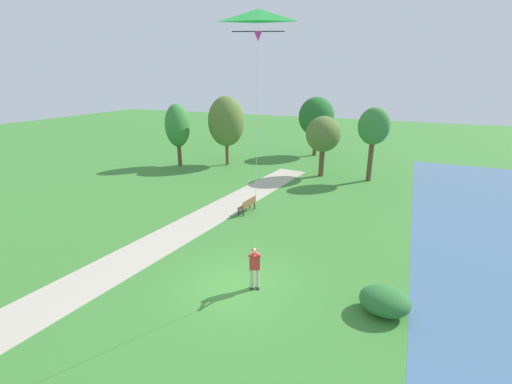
% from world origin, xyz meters
% --- Properties ---
extents(ground_plane, '(120.00, 120.00, 0.00)m').
position_xyz_m(ground_plane, '(0.00, 0.00, 0.00)').
color(ground_plane, '#3D7F33').
extents(walkway_path, '(5.81, 32.07, 0.02)m').
position_xyz_m(walkway_path, '(-5.19, 2.00, 0.01)').
color(walkway_path, '#B7AD99').
rests_on(walkway_path, ground).
extents(person_kite_flyer, '(0.51, 0.63, 1.83)m').
position_xyz_m(person_kite_flyer, '(0.72, 0.10, 1.05)').
color(person_kite_flyer, '#232328').
rests_on(person_kite_flyer, ground).
extents(flying_kite, '(1.67, 2.41, 7.55)m').
position_xyz_m(flying_kite, '(1.82, -2.11, 8.97)').
color(flying_kite, green).
extents(park_bench_near_walkway, '(0.60, 1.54, 0.88)m').
position_xyz_m(park_bench_near_walkway, '(-2.94, 7.29, 0.51)').
color(park_bench_near_walkway, brown).
rests_on(park_bench_near_walkway, ground).
extents(tree_lakeside_far, '(3.58, 3.82, 5.98)m').
position_xyz_m(tree_lakeside_far, '(-3.35, 24.78, 4.00)').
color(tree_lakeside_far, brown).
rests_on(tree_lakeside_far, ground).
extents(tree_treeline_right, '(2.79, 3.15, 4.93)m').
position_xyz_m(tree_treeline_right, '(-0.80, 17.18, 3.46)').
color(tree_treeline_right, brown).
rests_on(tree_treeline_right, ground).
extents(tree_behind_path, '(3.32, 3.30, 6.28)m').
position_xyz_m(tree_behind_path, '(-9.83, 17.48, 4.02)').
color(tree_behind_path, brown).
rests_on(tree_behind_path, ground).
extents(tree_lakeside_near, '(2.37, 1.90, 5.73)m').
position_xyz_m(tree_lakeside_near, '(3.00, 17.35, 4.22)').
color(tree_lakeside_near, brown).
rests_on(tree_lakeside_near, ground).
extents(tree_treeline_left, '(2.14, 2.37, 5.63)m').
position_xyz_m(tree_treeline_left, '(-13.75, 15.45, 3.66)').
color(tree_treeline_left, brown).
rests_on(tree_treeline_left, ground).
extents(lakeside_shrub, '(1.73, 1.45, 0.96)m').
position_xyz_m(lakeside_shrub, '(5.46, 0.60, 0.48)').
color(lakeside_shrub, '#2D7033').
rests_on(lakeside_shrub, ground).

